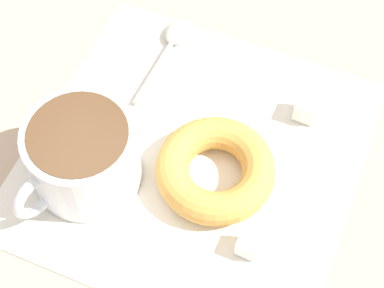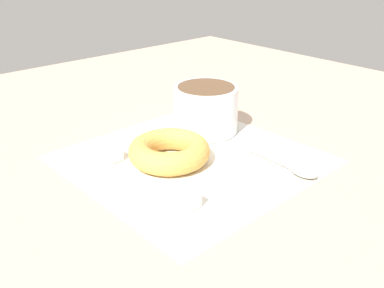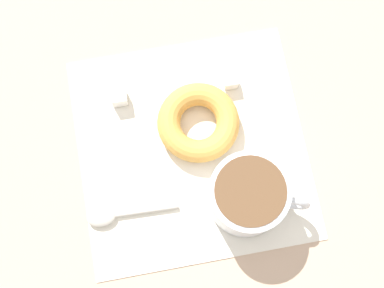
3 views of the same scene
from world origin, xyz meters
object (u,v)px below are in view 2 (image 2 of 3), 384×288
at_px(coffee_cup, 205,108).
at_px(sugar_cube, 188,198).
at_px(donut, 169,151).
at_px(spoon, 295,168).
at_px(sugar_cube_extra, 114,153).

relative_size(coffee_cup, sugar_cube, 6.05).
xyz_separation_m(donut, sugar_cube, (0.05, 0.10, -0.00)).
bearing_deg(spoon, sugar_cube_extra, -49.92).
xyz_separation_m(coffee_cup, spoon, (0.01, 0.17, -0.03)).
distance_m(sugar_cube, sugar_cube_extra, 0.15).
bearing_deg(coffee_cup, sugar_cube_extra, -3.13).
height_order(spoon, sugar_cube, sugar_cube).
distance_m(spoon, sugar_cube, 0.15).
distance_m(donut, spoon, 0.16).
distance_m(coffee_cup, sugar_cube_extra, 0.16).
distance_m(coffee_cup, donut, 0.12).
xyz_separation_m(spoon, sugar_cube_extra, (0.15, -0.18, 0.00)).
xyz_separation_m(coffee_cup, sugar_cube, (0.16, 0.14, -0.03)).
height_order(coffee_cup, spoon, coffee_cup).
relative_size(spoon, sugar_cube, 5.78).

